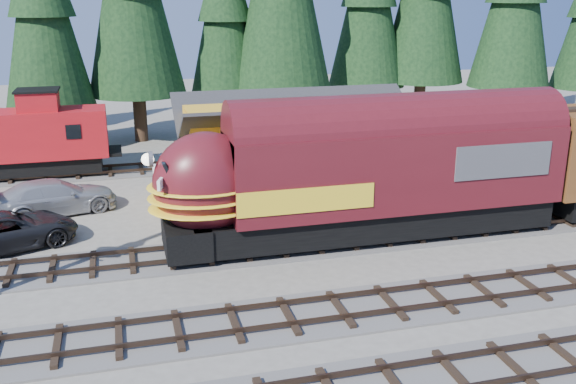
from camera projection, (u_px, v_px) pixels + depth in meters
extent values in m
plane|color=#6B665B|center=(383.00, 280.00, 23.91)|extent=(120.00, 120.00, 0.00)
cube|color=#4C4947|center=(547.00, 220.00, 30.06)|extent=(68.00, 3.20, 0.08)
cube|color=#38281E|center=(558.00, 221.00, 29.33)|extent=(68.00, 0.08, 0.16)
cube|color=#38281E|center=(538.00, 211.00, 30.66)|extent=(68.00, 0.08, 0.16)
cube|color=#4C4947|center=(107.00, 172.00, 38.02)|extent=(32.00, 3.20, 0.08)
cube|color=#38281E|center=(107.00, 172.00, 37.30)|extent=(32.00, 0.08, 0.16)
cube|color=#38281E|center=(107.00, 166.00, 38.63)|extent=(32.00, 0.08, 0.16)
cube|color=orange|center=(304.00, 166.00, 33.09)|extent=(12.00, 6.00, 3.40)
cube|color=gold|center=(305.00, 119.00, 32.36)|extent=(11.88, 3.30, 1.44)
cube|color=white|center=(189.00, 169.00, 30.52)|extent=(0.06, 2.40, 0.60)
cone|color=black|center=(41.00, 5.00, 40.90)|extent=(5.79, 5.79, 13.19)
cone|color=black|center=(225.00, 11.00, 46.49)|extent=(5.45, 5.45, 12.42)
cube|color=black|center=(374.00, 219.00, 27.62)|extent=(15.73, 2.81, 1.21)
cube|color=#501218|center=(395.00, 166.00, 27.17)|extent=(14.35, 3.31, 3.31)
ellipsoid|color=#501218|center=(206.00, 183.00, 25.21)|extent=(4.19, 3.24, 4.08)
cube|color=#38383A|center=(482.00, 152.00, 28.06)|extent=(4.41, 3.37, 1.43)
sphere|color=white|center=(148.00, 159.00, 24.34)|extent=(0.49, 0.49, 0.49)
cube|color=black|center=(29.00, 165.00, 36.75)|extent=(8.08, 2.08, 0.90)
cube|color=#A81118|center=(25.00, 134.00, 36.22)|extent=(8.98, 2.60, 2.69)
cube|color=#A81118|center=(38.00, 101.00, 35.88)|extent=(2.15, 1.97, 1.08)
imported|color=black|center=(7.00, 231.00, 26.64)|extent=(6.21, 4.54, 1.57)
imported|color=#9D9EA4|center=(55.00, 197.00, 30.85)|extent=(6.22, 3.86, 1.68)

